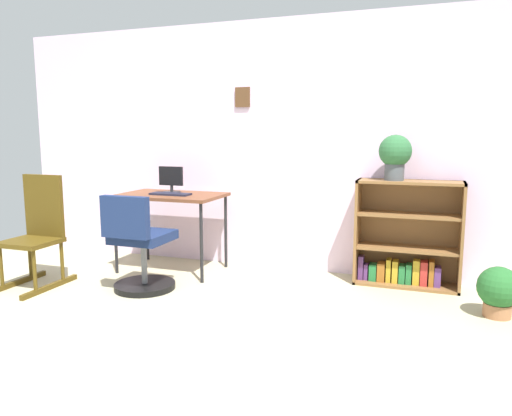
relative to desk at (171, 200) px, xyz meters
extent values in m
plane|color=tan|center=(0.64, -1.66, -0.69)|extent=(6.24, 6.24, 0.00)
cube|color=silver|center=(0.64, 0.49, 0.51)|extent=(5.20, 0.10, 2.39)
cube|color=#52341D|center=(0.58, 0.43, 0.98)|extent=(0.15, 0.02, 0.19)
cube|color=brown|center=(0.00, 0.00, 0.05)|extent=(0.98, 0.63, 0.03)
cylinder|color=black|center=(-0.45, -0.27, -0.33)|extent=(0.03, 0.03, 0.72)
cylinder|color=black|center=(0.45, -0.27, -0.33)|extent=(0.03, 0.03, 0.72)
cylinder|color=black|center=(-0.45, 0.27, -0.33)|extent=(0.03, 0.03, 0.72)
cylinder|color=black|center=(0.45, 0.27, -0.33)|extent=(0.03, 0.03, 0.72)
cylinder|color=#262628|center=(-0.04, 0.09, 0.07)|extent=(0.17, 0.17, 0.01)
cylinder|color=#262628|center=(-0.04, 0.09, 0.10)|extent=(0.03, 0.03, 0.06)
cube|color=black|center=(-0.04, 0.08, 0.23)|extent=(0.25, 0.02, 0.18)
cube|color=black|center=(0.04, -0.07, 0.07)|extent=(0.39, 0.14, 0.02)
cylinder|color=black|center=(0.06, -0.60, -0.66)|extent=(0.52, 0.52, 0.05)
cylinder|color=slate|center=(0.06, -0.60, -0.46)|extent=(0.05, 0.05, 0.37)
cube|color=#18274F|center=(0.06, -0.60, -0.23)|extent=(0.44, 0.44, 0.08)
cube|color=#18274F|center=(0.06, -0.85, -0.02)|extent=(0.42, 0.07, 0.34)
cube|color=#4D3A10|center=(-1.06, -0.88, -0.67)|extent=(0.04, 0.64, 0.04)
cube|color=#4D3A10|center=(-0.70, -0.88, -0.67)|extent=(0.04, 0.64, 0.04)
cylinder|color=#4D3A10|center=(-1.06, -1.04, -0.48)|extent=(0.03, 0.03, 0.34)
cylinder|color=#4D3A10|center=(-0.70, -1.04, -0.48)|extent=(0.03, 0.03, 0.34)
cylinder|color=#4D3A10|center=(-1.06, -0.72, -0.48)|extent=(0.03, 0.03, 0.34)
cylinder|color=#4D3A10|center=(-0.70, -0.72, -0.48)|extent=(0.03, 0.03, 0.34)
cube|color=#4D3A10|center=(-0.88, -0.88, -0.29)|extent=(0.42, 0.40, 0.04)
cube|color=#4D3A10|center=(-0.88, -0.70, 0.00)|extent=(0.40, 0.04, 0.55)
cube|color=brown|center=(1.74, 0.26, -0.23)|extent=(0.02, 0.30, 0.93)
cube|color=brown|center=(2.61, 0.26, -0.23)|extent=(0.02, 0.30, 0.93)
cube|color=brown|center=(2.17, 0.26, 0.22)|extent=(0.89, 0.30, 0.02)
cube|color=brown|center=(2.17, 0.26, -0.68)|extent=(0.89, 0.30, 0.02)
cube|color=brown|center=(2.17, 0.40, -0.23)|extent=(0.89, 0.02, 0.93)
cube|color=brown|center=(2.17, 0.26, -0.36)|extent=(0.84, 0.28, 0.02)
cube|color=brown|center=(2.17, 0.26, -0.06)|extent=(0.84, 0.28, 0.02)
cube|color=#593372|center=(1.79, 0.25, -0.56)|extent=(0.04, 0.10, 0.21)
cube|color=#593372|center=(1.83, 0.25, -0.60)|extent=(0.03, 0.09, 0.14)
cube|color=#237238|center=(1.89, 0.25, -0.59)|extent=(0.06, 0.12, 0.15)
cube|color=#99591E|center=(1.96, 0.25, -0.58)|extent=(0.07, 0.13, 0.16)
cube|color=#B79323|center=(2.03, 0.25, -0.56)|extent=(0.04, 0.11, 0.20)
cube|color=#B79323|center=(2.08, 0.25, -0.57)|extent=(0.05, 0.12, 0.20)
cube|color=#237238|center=(2.14, 0.25, -0.59)|extent=(0.05, 0.12, 0.16)
cube|color=#237238|center=(2.20, 0.25, -0.58)|extent=(0.05, 0.12, 0.17)
cube|color=#B79323|center=(2.26, 0.25, -0.56)|extent=(0.06, 0.11, 0.22)
cube|color=#B22D28|center=(2.32, 0.25, -0.56)|extent=(0.06, 0.12, 0.21)
cube|color=#99591E|center=(2.38, 0.25, -0.56)|extent=(0.04, 0.12, 0.22)
cube|color=#593372|center=(2.44, 0.25, -0.58)|extent=(0.05, 0.12, 0.17)
cylinder|color=#474C51|center=(2.04, 0.24, 0.31)|extent=(0.16, 0.16, 0.14)
sphere|color=#2C6236|center=(2.04, 0.24, 0.49)|extent=(0.28, 0.28, 0.28)
cylinder|color=#9E6642|center=(2.84, -0.29, -0.64)|extent=(0.19, 0.19, 0.10)
sphere|color=#25622A|center=(2.84, -0.29, -0.47)|extent=(0.30, 0.30, 0.30)
camera|label=1|loc=(2.33, -4.08, 0.63)|focal=34.16mm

